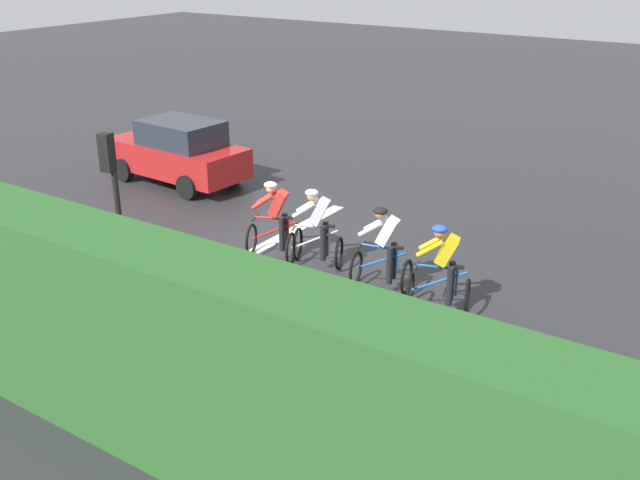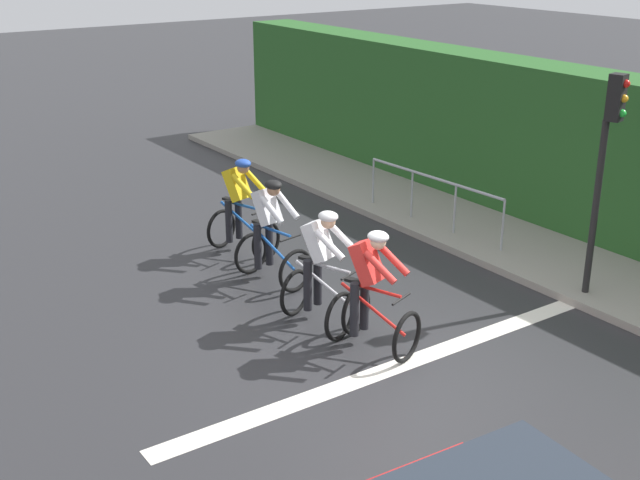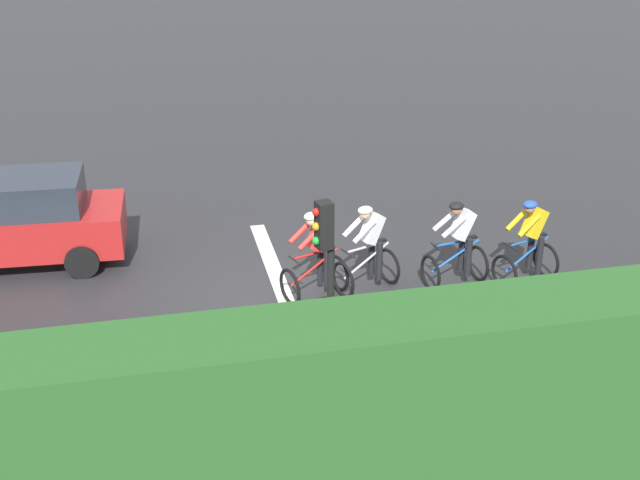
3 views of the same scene
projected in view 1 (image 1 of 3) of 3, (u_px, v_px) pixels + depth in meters
The scene contains 12 objects.
ground_plane at pixel (250, 252), 15.78m from camera, with size 80.00×80.00×0.00m, color #28282B.
sidewalk_kerb at pixel (168, 373), 11.26m from camera, with size 2.80×21.04×0.12m, color gray.
stone_wall_low at pixel (122, 390), 10.49m from camera, with size 0.44×21.04×0.52m, color gray.
hedge_wall at pixel (96, 326), 9.81m from camera, with size 1.10×21.04×2.89m, color #265623.
road_marking_stop_line at pixel (252, 252), 15.75m from camera, with size 7.00×0.30×0.01m, color silver.
cyclist_lead at pixel (442, 271), 12.98m from camera, with size 0.98×1.24×1.66m.
cyclist_second at pixel (384, 251), 13.82m from camera, with size 0.87×1.19×1.66m.
cyclist_mid at pixel (316, 230), 14.79m from camera, with size 1.01×1.25×1.66m.
cyclist_fourth at pixel (276, 222), 15.25m from camera, with size 1.01×1.25×1.66m.
car_red at pixel (178, 152), 19.94m from camera, with size 2.07×4.20×1.76m.
traffic_light_near_crossing at pixel (114, 199), 12.25m from camera, with size 0.24×0.31×3.34m.
pedestrian_railing_kerbside at pixel (284, 337), 10.87m from camera, with size 0.22×3.30×1.03m.
Camera 1 is at (11.23, 9.28, 6.27)m, focal length 41.07 mm.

